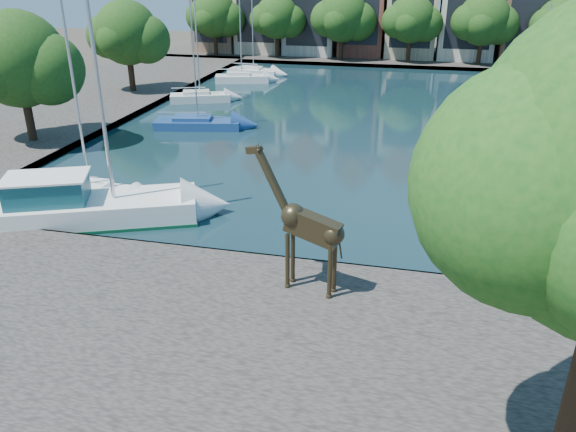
# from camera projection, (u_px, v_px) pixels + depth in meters

# --- Properties ---
(ground) EXTENTS (160.00, 160.00, 0.00)m
(ground) POSITION_uv_depth(u_px,v_px,m) (310.00, 270.00, 22.35)
(ground) COLOR #38332B
(ground) RESTS_ON ground
(water_basin) EXTENTS (38.00, 50.00, 0.08)m
(water_basin) POSITION_uv_depth(u_px,v_px,m) (369.00, 120.00, 43.65)
(water_basin) COLOR black
(water_basin) RESTS_ON ground
(near_quay) EXTENTS (50.00, 14.00, 0.50)m
(near_quay) POSITION_uv_depth(u_px,v_px,m) (263.00, 381.00, 16.03)
(near_quay) COLOR #4B4641
(near_quay) RESTS_ON ground
(far_quay) EXTENTS (60.00, 16.00, 0.50)m
(far_quay) POSITION_uv_depth(u_px,v_px,m) (393.00, 56.00, 71.99)
(far_quay) COLOR #4B4641
(far_quay) RESTS_ON ground
(left_quay) EXTENTS (14.00, 52.00, 0.50)m
(left_quay) POSITION_uv_depth(u_px,v_px,m) (80.00, 101.00, 48.71)
(left_quay) COLOR #4B4641
(left_quay) RESTS_ON ground
(townhouse_east_end) EXTENTS (5.44, 9.18, 14.43)m
(townhouse_east_end) POSITION_uv_depth(u_px,v_px,m) (526.00, 1.00, 66.07)
(townhouse_east_end) COLOR brown
(townhouse_east_end) RESTS_ON far_quay
(far_tree_far_west) EXTENTS (7.28, 5.60, 7.68)m
(far_tree_far_west) POSITION_uv_depth(u_px,v_px,m) (215.00, 16.00, 69.57)
(far_tree_far_west) COLOR #332114
(far_tree_far_west) RESTS_ON far_quay
(far_tree_west) EXTENTS (6.76, 5.20, 7.36)m
(far_tree_west) POSITION_uv_depth(u_px,v_px,m) (277.00, 18.00, 67.97)
(far_tree_west) COLOR #332114
(far_tree_west) RESTS_ON far_quay
(far_tree_mid_west) EXTENTS (7.80, 6.00, 8.00)m
(far_tree_mid_west) POSITION_uv_depth(u_px,v_px,m) (343.00, 18.00, 66.24)
(far_tree_mid_west) COLOR #332114
(far_tree_mid_west) RESTS_ON far_quay
(far_tree_mid_east) EXTENTS (7.02, 5.40, 7.52)m
(far_tree_mid_east) POSITION_uv_depth(u_px,v_px,m) (412.00, 21.00, 64.66)
(far_tree_mid_east) COLOR #332114
(far_tree_mid_east) RESTS_ON far_quay
(far_tree_east) EXTENTS (7.54, 5.80, 7.84)m
(far_tree_east) POSITION_uv_depth(u_px,v_px,m) (485.00, 21.00, 62.97)
(far_tree_east) COLOR #332114
(far_tree_east) RESTS_ON far_quay
(far_tree_far_east) EXTENTS (6.76, 5.20, 7.36)m
(far_tree_far_east) POSITION_uv_depth(u_px,v_px,m) (561.00, 24.00, 61.39)
(far_tree_far_east) COLOR #332114
(far_tree_far_east) RESTS_ON far_quay
(side_tree_left_near) EXTENTS (7.80, 6.00, 8.20)m
(side_tree_left_near) POSITION_uv_depth(u_px,v_px,m) (20.00, 63.00, 35.05)
(side_tree_left_near) COLOR #332114
(side_tree_left_near) RESTS_ON left_quay
(side_tree_left_far) EXTENTS (7.28, 5.60, 7.88)m
(side_tree_left_far) POSITION_uv_depth(u_px,v_px,m) (128.00, 35.00, 49.51)
(side_tree_left_far) COLOR #332114
(side_tree_left_far) RESTS_ON left_quay
(giraffe_statue) EXTENTS (3.52, 1.12, 5.06)m
(giraffe_statue) POSITION_uv_depth(u_px,v_px,m) (305.00, 225.00, 19.15)
(giraffe_statue) COLOR #312918
(giraffe_statue) RESTS_ON near_quay
(motorsailer) EXTENTS (10.05, 6.39, 11.91)m
(motorsailer) POSITION_uv_depth(u_px,v_px,m) (82.00, 204.00, 25.89)
(motorsailer) COLOR white
(motorsailer) RESTS_ON water_basin
(sailboat_left_a) EXTENTS (6.17, 2.40, 12.17)m
(sailboat_left_a) POSITION_uv_depth(u_px,v_px,m) (90.00, 192.00, 28.08)
(sailboat_left_a) COLOR white
(sailboat_left_a) RESTS_ON water_basin
(sailboat_left_b) EXTENTS (6.54, 3.35, 9.84)m
(sailboat_left_b) POSITION_uv_depth(u_px,v_px,m) (198.00, 122.00, 41.15)
(sailboat_left_b) COLOR navy
(sailboat_left_b) RESTS_ON water_basin
(sailboat_left_c) EXTENTS (5.46, 3.57, 9.87)m
(sailboat_left_c) POSITION_uv_depth(u_px,v_px,m) (200.00, 95.00, 49.01)
(sailboat_left_c) COLOR silver
(sailboat_left_c) RESTS_ON water_basin
(sailboat_left_d) EXTENTS (5.66, 3.33, 8.70)m
(sailboat_left_d) POSITION_uv_depth(u_px,v_px,m) (242.00, 77.00, 56.95)
(sailboat_left_d) COLOR silver
(sailboat_left_d) RESTS_ON water_basin
(sailboat_left_e) EXTENTS (5.61, 2.47, 8.20)m
(sailboat_left_e) POSITION_uv_depth(u_px,v_px,m) (254.00, 70.00, 60.94)
(sailboat_left_e) COLOR silver
(sailboat_left_e) RESTS_ON water_basin
(sailboat_right_b) EXTENTS (7.61, 4.18, 11.58)m
(sailboat_right_b) POSITION_uv_depth(u_px,v_px,m) (569.00, 175.00, 30.57)
(sailboat_right_b) COLOR navy
(sailboat_right_b) RESTS_ON water_basin
(sailboat_right_c) EXTENTS (6.15, 3.62, 8.59)m
(sailboat_right_c) POSITION_uv_depth(u_px,v_px,m) (531.00, 117.00, 42.19)
(sailboat_right_c) COLOR silver
(sailboat_right_c) RESTS_ON water_basin
(sailboat_right_d) EXTENTS (4.52, 1.76, 6.82)m
(sailboat_right_d) POSITION_uv_depth(u_px,v_px,m) (536.00, 79.00, 56.35)
(sailboat_right_d) COLOR silver
(sailboat_right_d) RESTS_ON water_basin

